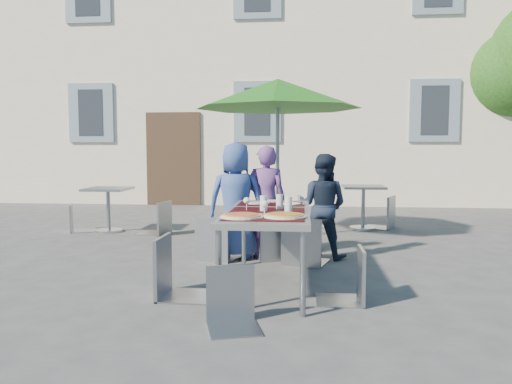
# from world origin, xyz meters

# --- Properties ---
(ground) EXTENTS (90.00, 90.00, 0.00)m
(ground) POSITION_xyz_m (0.00, 0.00, 0.00)
(ground) COLOR #3F3F42
(ground) RESTS_ON ground
(building) EXTENTS (13.60, 8.20, 11.10)m
(building) POSITION_xyz_m (-0.00, 11.50, 4.85)
(building) COLOR beige
(building) RESTS_ON ground
(dining_table) EXTENTS (0.80, 1.85, 0.76)m
(dining_table) POSITION_xyz_m (0.73, 0.62, 0.70)
(dining_table) COLOR #424347
(dining_table) RESTS_ON ground
(pizza_near_left) EXTENTS (0.37, 0.37, 0.03)m
(pizza_near_left) POSITION_xyz_m (0.54, 0.08, 0.77)
(pizza_near_left) COLOR white
(pizza_near_left) RESTS_ON dining_table
(pizza_near_right) EXTENTS (0.38, 0.38, 0.03)m
(pizza_near_right) POSITION_xyz_m (0.91, 0.13, 0.77)
(pizza_near_right) COLOR white
(pizza_near_right) RESTS_ON dining_table
(glassware) EXTENTS (0.47, 0.47, 0.15)m
(glassware) POSITION_xyz_m (0.78, 0.54, 0.83)
(glassware) COLOR silver
(glassware) RESTS_ON dining_table
(place_settings) EXTENTS (0.63, 0.47, 0.01)m
(place_settings) POSITION_xyz_m (0.74, 1.24, 0.76)
(place_settings) COLOR white
(place_settings) RESTS_ON dining_table
(child_0) EXTENTS (0.70, 0.46, 1.43)m
(child_0) POSITION_xyz_m (0.25, 1.86, 0.71)
(child_0) COLOR #344D8F
(child_0) RESTS_ON ground
(child_1) EXTENTS (0.51, 0.34, 1.38)m
(child_1) POSITION_xyz_m (0.61, 1.93, 0.69)
(child_1) COLOR #653D7D
(child_1) RESTS_ON ground
(child_2) EXTENTS (0.71, 0.56, 1.28)m
(child_2) POSITION_xyz_m (1.31, 1.98, 0.64)
(child_2) COLOR #172033
(child_2) RESTS_ON ground
(chair_0) EXTENTS (0.57, 0.57, 1.01)m
(chair_0) POSITION_xyz_m (0.02, 1.70, 0.59)
(chair_0) COLOR #92969D
(chair_0) RESTS_ON ground
(chair_1) EXTENTS (0.57, 0.57, 1.03)m
(chair_1) POSITION_xyz_m (0.76, 1.79, 0.61)
(chair_1) COLOR gray
(chair_1) RESTS_ON ground
(chair_2) EXTENTS (0.58, 0.59, 1.06)m
(chair_2) POSITION_xyz_m (1.08, 1.55, 0.63)
(chair_2) COLOR gray
(chair_2) RESTS_ON ground
(chair_3) EXTENTS (0.48, 0.48, 1.05)m
(chair_3) POSITION_xyz_m (-0.09, 0.20, 0.62)
(chair_3) COLOR gray
(chair_3) RESTS_ON ground
(chair_4) EXTENTS (0.41, 0.40, 0.91)m
(chair_4) POSITION_xyz_m (1.48, 0.19, 0.53)
(chair_4) COLOR #91979C
(chair_4) RESTS_ON ground
(chair_5) EXTENTS (0.47, 0.47, 0.85)m
(chair_5) POSITION_xyz_m (0.53, -0.49, 0.49)
(chair_5) COLOR gray
(chair_5) RESTS_ON ground
(patio_umbrella) EXTENTS (2.44, 2.44, 2.36)m
(patio_umbrella) POSITION_xyz_m (0.69, 3.18, 2.12)
(patio_umbrella) COLOR #AEAFB6
(patio_umbrella) RESTS_ON ground
(cafe_table_0) EXTENTS (0.67, 0.67, 0.72)m
(cafe_table_0) POSITION_xyz_m (-2.06, 3.58, 0.48)
(cafe_table_0) COLOR #AEAFB6
(cafe_table_0) RESTS_ON ground
(bg_chair_l_0) EXTENTS (0.50, 0.49, 0.86)m
(bg_chair_l_0) POSITION_xyz_m (-2.59, 3.57, 0.50)
(bg_chair_l_0) COLOR #93999F
(bg_chair_l_0) RESTS_ON ground
(bg_chair_r_0) EXTENTS (0.53, 0.52, 0.99)m
(bg_chair_r_0) POSITION_xyz_m (-1.19, 3.44, 0.58)
(bg_chair_r_0) COLOR gray
(bg_chair_r_0) RESTS_ON ground
(cafe_table_1) EXTENTS (0.68, 0.68, 0.73)m
(cafe_table_1) POSITION_xyz_m (2.07, 4.24, 0.49)
(cafe_table_1) COLOR #AEAFB6
(cafe_table_1) RESTS_ON ground
(bg_chair_l_1) EXTENTS (0.51, 0.51, 1.02)m
(bg_chair_l_1) POSITION_xyz_m (1.13, 4.45, 0.60)
(bg_chair_l_1) COLOR #93999E
(bg_chair_l_1) RESTS_ON ground
(bg_chair_r_1) EXTENTS (0.61, 0.61, 1.05)m
(bg_chair_r_1) POSITION_xyz_m (2.45, 4.34, 0.62)
(bg_chair_r_1) COLOR gray
(bg_chair_r_1) RESTS_ON ground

